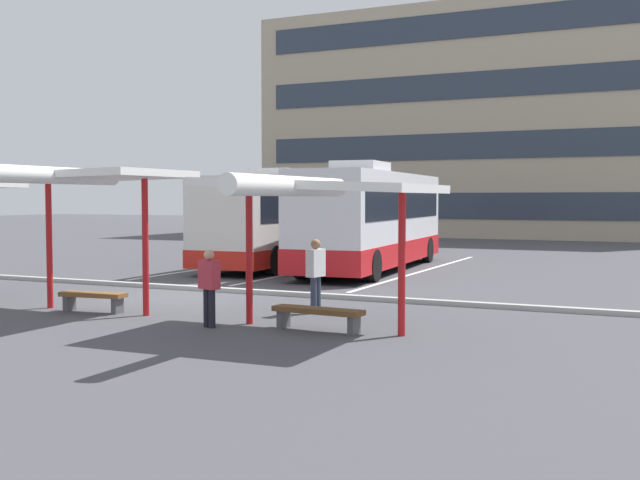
# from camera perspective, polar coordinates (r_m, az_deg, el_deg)

# --- Properties ---
(ground_plane) EXTENTS (160.00, 160.00, 0.00)m
(ground_plane) POSITION_cam_1_polar(r_m,az_deg,el_deg) (20.34, -10.83, -4.18)
(ground_plane) COLOR #47474C
(terminal_building) EXTENTS (30.30, 15.58, 18.01)m
(terminal_building) POSITION_cam_1_polar(r_m,az_deg,el_deg) (57.49, 13.05, 8.09)
(terminal_building) COLOR tan
(terminal_building) RESTS_ON ground
(coach_bus_0) EXTENTS (3.02, 12.32, 3.65)m
(coach_bus_0) POSITION_cam_1_polar(r_m,az_deg,el_deg) (30.05, -1.69, 1.50)
(coach_bus_0) COLOR silver
(coach_bus_0) RESTS_ON ground
(coach_bus_1) EXTENTS (3.44, 11.11, 3.81)m
(coach_bus_1) POSITION_cam_1_polar(r_m,az_deg,el_deg) (27.54, 3.88, 1.47)
(coach_bus_1) COLOR silver
(coach_bus_1) RESTS_ON ground
(lane_stripe_0) EXTENTS (0.16, 14.00, 0.01)m
(lane_stripe_0) POSITION_cam_1_polar(r_m,az_deg,el_deg) (30.52, -5.88, -1.72)
(lane_stripe_0) COLOR white
(lane_stripe_0) RESTS_ON ground
(lane_stripe_1) EXTENTS (0.16, 14.00, 0.01)m
(lane_stripe_1) POSITION_cam_1_polar(r_m,az_deg,el_deg) (28.80, 0.56, -1.99)
(lane_stripe_1) COLOR white
(lane_stripe_1) RESTS_ON ground
(lane_stripe_2) EXTENTS (0.16, 14.00, 0.01)m
(lane_stripe_2) POSITION_cam_1_polar(r_m,az_deg,el_deg) (27.48, 7.72, -2.26)
(lane_stripe_2) COLOR white
(lane_stripe_2) RESTS_ON ground
(waiting_shelter_1) EXTENTS (3.76, 4.53, 3.22)m
(waiting_shelter_1) POSITION_cam_1_polar(r_m,az_deg,el_deg) (17.80, -16.95, 4.34)
(waiting_shelter_1) COLOR red
(waiting_shelter_1) RESTS_ON ground
(bench_2) EXTENTS (1.60, 0.60, 0.45)m
(bench_2) POSITION_cam_1_polar(r_m,az_deg,el_deg) (18.04, -16.49, -4.12)
(bench_2) COLOR brown
(bench_2) RESTS_ON ground
(waiting_shelter_2) EXTENTS (4.26, 4.97, 2.96)m
(waiting_shelter_2) POSITION_cam_1_polar(r_m,az_deg,el_deg) (14.63, -0.30, 3.83)
(waiting_shelter_2) COLOR red
(waiting_shelter_2) RESTS_ON ground
(bench_3) EXTENTS (1.89, 0.57, 0.45)m
(bench_3) POSITION_cam_1_polar(r_m,az_deg,el_deg) (14.87, -0.16, -5.48)
(bench_3) COLOR brown
(bench_3) RESTS_ON ground
(platform_kerb) EXTENTS (44.00, 0.24, 0.12)m
(platform_kerb) POSITION_cam_1_polar(r_m,az_deg,el_deg) (21.54, -8.55, -3.60)
(platform_kerb) COLOR #ADADA8
(platform_kerb) RESTS_ON ground
(waiting_passenger_0) EXTENTS (0.29, 0.51, 1.66)m
(waiting_passenger_0) POSITION_cam_1_polar(r_m,az_deg,el_deg) (17.10, -0.32, -2.28)
(waiting_passenger_0) COLOR #33384C
(waiting_passenger_0) RESTS_ON ground
(waiting_passenger_1) EXTENTS (0.49, 0.35, 1.55)m
(waiting_passenger_1) POSITION_cam_1_polar(r_m,az_deg,el_deg) (15.39, -8.23, -3.20)
(waiting_passenger_1) COLOR black
(waiting_passenger_1) RESTS_ON ground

